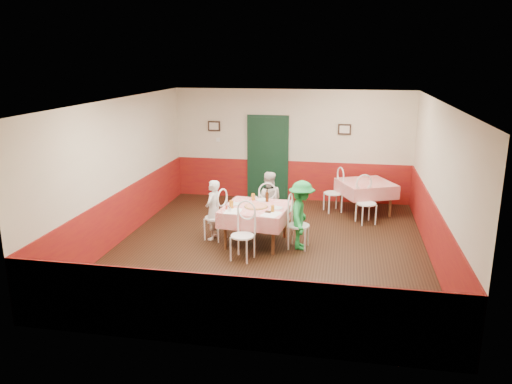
% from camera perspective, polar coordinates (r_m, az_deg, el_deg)
% --- Properties ---
extents(floor, '(7.00, 7.00, 0.00)m').
position_cam_1_polar(floor, '(9.70, 1.56, -6.38)').
color(floor, black).
rests_on(floor, ground).
extents(ceiling, '(7.00, 7.00, 0.00)m').
position_cam_1_polar(ceiling, '(9.05, 1.69, 10.34)').
color(ceiling, white).
rests_on(ceiling, back_wall).
extents(back_wall, '(6.00, 0.10, 2.80)m').
position_cam_1_polar(back_wall, '(12.67, 4.09, 5.32)').
color(back_wall, beige).
rests_on(back_wall, ground).
extents(front_wall, '(6.00, 0.10, 2.80)m').
position_cam_1_polar(front_wall, '(5.99, -3.61, -6.02)').
color(front_wall, beige).
rests_on(front_wall, ground).
extents(left_wall, '(0.10, 7.00, 2.80)m').
position_cam_1_polar(left_wall, '(10.16, -15.35, 2.35)').
color(left_wall, beige).
rests_on(left_wall, ground).
extents(right_wall, '(0.10, 7.00, 2.80)m').
position_cam_1_polar(right_wall, '(9.31, 20.18, 0.81)').
color(right_wall, beige).
rests_on(right_wall, ground).
extents(wainscot_back, '(6.00, 0.03, 1.00)m').
position_cam_1_polar(wainscot_back, '(12.84, 4.00, 1.35)').
color(wainscot_back, maroon).
rests_on(wainscot_back, ground).
extents(wainscot_front, '(6.00, 0.03, 1.00)m').
position_cam_1_polar(wainscot_front, '(6.38, -3.44, -13.52)').
color(wainscot_front, maroon).
rests_on(wainscot_front, ground).
extents(wainscot_left, '(0.03, 7.00, 1.00)m').
position_cam_1_polar(wainscot_left, '(10.39, -14.93, -2.49)').
color(wainscot_left, maroon).
rests_on(wainscot_left, ground).
extents(wainscot_right, '(0.03, 7.00, 1.00)m').
position_cam_1_polar(wainscot_right, '(9.56, 19.60, -4.42)').
color(wainscot_right, maroon).
rests_on(wainscot_right, ground).
extents(door, '(0.96, 0.06, 2.10)m').
position_cam_1_polar(door, '(12.77, 1.35, 3.83)').
color(door, black).
rests_on(door, ground).
extents(picture_left, '(0.32, 0.03, 0.26)m').
position_cam_1_polar(picture_left, '(12.93, -4.82, 7.52)').
color(picture_left, black).
rests_on(picture_left, back_wall).
extents(picture_right, '(0.32, 0.03, 0.26)m').
position_cam_1_polar(picture_right, '(12.48, 10.08, 7.07)').
color(picture_right, black).
rests_on(picture_right, back_wall).
extents(thermostat, '(0.10, 0.03, 0.10)m').
position_cam_1_polar(thermostat, '(12.96, -4.35, 5.98)').
color(thermostat, white).
rests_on(thermostat, back_wall).
extents(main_table, '(1.34, 1.34, 0.77)m').
position_cam_1_polar(main_table, '(9.79, 0.00, -3.81)').
color(main_table, red).
rests_on(main_table, ground).
extents(second_table, '(1.49, 1.49, 0.77)m').
position_cam_1_polar(second_table, '(11.95, 12.38, -0.65)').
color(second_table, red).
rests_on(second_table, ground).
extents(chair_left, '(0.52, 0.52, 0.90)m').
position_cam_1_polar(chair_left, '(10.03, -4.66, -2.94)').
color(chair_left, white).
rests_on(chair_left, ground).
extents(chair_right, '(0.46, 0.46, 0.90)m').
position_cam_1_polar(chair_right, '(9.57, 4.89, -3.85)').
color(chair_right, white).
rests_on(chair_right, ground).
extents(chair_far, '(0.47, 0.47, 0.90)m').
position_cam_1_polar(chair_far, '(10.54, 1.33, -1.99)').
color(chair_far, white).
rests_on(chair_far, ground).
extents(chair_near, '(0.51, 0.51, 0.90)m').
position_cam_1_polar(chair_near, '(9.00, -1.56, -5.05)').
color(chair_near, white).
rests_on(chair_near, ground).
extents(chair_second_a, '(0.56, 0.56, 0.90)m').
position_cam_1_polar(chair_second_a, '(11.92, 8.81, -0.13)').
color(chair_second_a, white).
rests_on(chair_second_a, ground).
extents(chair_second_b, '(0.56, 0.56, 0.90)m').
position_cam_1_polar(chair_second_b, '(11.21, 12.51, -1.31)').
color(chair_second_b, white).
rests_on(chair_second_b, ground).
extents(pizza, '(0.48, 0.48, 0.03)m').
position_cam_1_polar(pizza, '(9.63, -0.00, -1.64)').
color(pizza, '#B74723').
rests_on(pizza, main_table).
extents(plate_left, '(0.28, 0.28, 0.01)m').
position_cam_1_polar(plate_left, '(9.81, -2.51, -1.38)').
color(plate_left, white).
rests_on(plate_left, main_table).
extents(plate_right, '(0.28, 0.28, 0.01)m').
position_cam_1_polar(plate_right, '(9.56, 2.31, -1.83)').
color(plate_right, white).
rests_on(plate_right, main_table).
extents(plate_far, '(0.28, 0.28, 0.01)m').
position_cam_1_polar(plate_far, '(10.08, 0.70, -0.91)').
color(plate_far, white).
rests_on(plate_far, main_table).
extents(glass_a, '(0.09, 0.09, 0.15)m').
position_cam_1_polar(glass_a, '(9.55, -2.84, -1.43)').
color(glass_a, '#BF7219').
rests_on(glass_a, main_table).
extents(glass_b, '(0.07, 0.07, 0.12)m').
position_cam_1_polar(glass_b, '(9.33, 1.91, -1.91)').
color(glass_b, '#BF7219').
rests_on(glass_b, main_table).
extents(glass_c, '(0.08, 0.08, 0.14)m').
position_cam_1_polar(glass_c, '(10.07, -0.32, -0.57)').
color(glass_c, '#BF7219').
rests_on(glass_c, main_table).
extents(beer_bottle, '(0.07, 0.07, 0.24)m').
position_cam_1_polar(beer_bottle, '(9.96, 1.28, -0.46)').
color(beer_bottle, '#381C0A').
rests_on(beer_bottle, main_table).
extents(shaker_a, '(0.04, 0.04, 0.09)m').
position_cam_1_polar(shaker_a, '(9.42, -3.11, -1.86)').
color(shaker_a, silver).
rests_on(shaker_a, main_table).
extents(shaker_b, '(0.04, 0.04, 0.09)m').
position_cam_1_polar(shaker_b, '(9.35, -3.00, -1.98)').
color(shaker_b, silver).
rests_on(shaker_b, main_table).
extents(shaker_c, '(0.04, 0.04, 0.09)m').
position_cam_1_polar(shaker_c, '(9.49, -3.38, -1.74)').
color(shaker_c, '#B23319').
rests_on(shaker_c, main_table).
extents(menu_left, '(0.31, 0.41, 0.00)m').
position_cam_1_polar(menu_left, '(9.39, -2.63, -2.19)').
color(menu_left, white).
rests_on(menu_left, main_table).
extents(menu_right, '(0.41, 0.47, 0.00)m').
position_cam_1_polar(menu_right, '(9.20, 1.75, -2.54)').
color(menu_right, white).
rests_on(menu_right, main_table).
extents(wallet, '(0.12, 0.10, 0.02)m').
position_cam_1_polar(wallet, '(9.30, 1.41, -2.28)').
color(wallet, black).
rests_on(wallet, main_table).
extents(diner_left, '(0.36, 0.48, 1.22)m').
position_cam_1_polar(diner_left, '(10.00, -4.95, -2.06)').
color(diner_left, gray).
rests_on(diner_left, ground).
extents(diner_far, '(0.66, 0.54, 1.25)m').
position_cam_1_polar(diner_far, '(10.54, 1.40, -0.99)').
color(diner_far, gray).
rests_on(diner_far, ground).
extents(diner_right, '(0.52, 0.87, 1.33)m').
position_cam_1_polar(diner_right, '(9.49, 5.22, -2.65)').
color(diner_right, gray).
rests_on(diner_right, ground).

